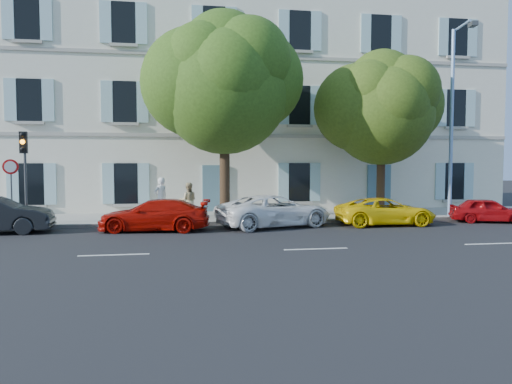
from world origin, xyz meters
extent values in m
plane|color=black|center=(0.00, 0.00, 0.00)|extent=(90.00, 90.00, 0.00)
cube|color=#A09E96|center=(0.00, 4.45, 0.07)|extent=(36.00, 4.50, 0.15)
cube|color=#9E998E|center=(0.00, 2.28, 0.08)|extent=(36.00, 0.16, 0.16)
cube|color=silver|center=(0.00, 10.20, 6.00)|extent=(28.00, 7.00, 12.00)
imported|color=#9F0B04|center=(-5.03, 0.88, 0.62)|extent=(4.44, 2.29, 1.23)
imported|color=white|center=(-0.23, 1.26, 0.66)|extent=(5.19, 3.52, 1.32)
imported|color=yellow|center=(4.52, 1.11, 0.58)|extent=(4.18, 1.96, 1.16)
imported|color=#9B090D|center=(9.38, 1.26, 0.54)|extent=(3.41, 2.21, 1.08)
cylinder|color=#3A2819|center=(-2.05, 3.29, 1.93)|extent=(0.45, 0.45, 3.55)
ellipsoid|color=#3A6319|center=(-2.05, 3.29, 5.83)|extent=(5.68, 5.68, 6.25)
cylinder|color=#3A2819|center=(5.32, 3.47, 1.63)|extent=(0.39, 0.39, 2.97)
ellipsoid|color=#405E18|center=(5.32, 3.47, 4.92)|extent=(4.82, 4.82, 5.30)
cylinder|color=#383A3D|center=(-10.23, 2.90, 1.70)|extent=(0.10, 0.10, 3.09)
cube|color=black|center=(-10.23, 2.74, 3.45)|extent=(0.31, 0.25, 0.88)
sphere|color=orange|center=(-10.23, 2.62, 3.47)|extent=(0.19, 0.19, 0.19)
cylinder|color=#383A3D|center=(-10.71, 2.66, 1.26)|extent=(0.06, 0.06, 2.22)
cylinder|color=red|center=(-10.71, 2.63, 2.47)|extent=(0.60, 0.14, 0.61)
cylinder|color=#7293BF|center=(8.42, 2.75, 4.43)|extent=(0.17, 0.17, 8.56)
cylinder|color=#7293BF|center=(8.42, 2.00, 8.71)|extent=(0.35, 1.49, 0.11)
cube|color=#383A3D|center=(8.42, 1.25, 8.54)|extent=(0.34, 0.52, 0.19)
imported|color=white|center=(-4.86, 3.99, 1.06)|extent=(0.79, 0.75, 1.82)
imported|color=tan|center=(-3.65, 3.45, 0.95)|extent=(0.80, 0.64, 1.60)
camera|label=1|loc=(-4.29, -18.63, 2.68)|focal=35.00mm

